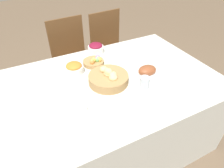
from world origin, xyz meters
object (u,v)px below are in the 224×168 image
object	(u,v)px
drinking_cup	(145,82)
dinner_plate	(130,111)
chair_far_center	(73,58)
ham_platter	(147,71)
bread_basket	(109,78)
carrot_bowl	(74,68)
fork	(108,120)
butter_dish	(75,108)
egg_basket	(94,62)
chair_far_right	(110,49)
beet_salad_bowl	(96,48)
spoon	(153,102)
knife	(150,103)

from	to	relation	value
drinking_cup	dinner_plate	bearing A→B (deg)	-143.68
chair_far_center	ham_platter	distance (m)	1.05
bread_basket	drinking_cup	size ratio (longest dim) A/B	3.37
drinking_cup	ham_platter	bearing A→B (deg)	48.71
carrot_bowl	fork	bearing A→B (deg)	-88.79
dinner_plate	butter_dish	distance (m)	0.36
ham_platter	fork	distance (m)	0.61
chair_far_center	egg_basket	distance (m)	0.68
fork	bread_basket	bearing A→B (deg)	60.67
egg_basket	fork	xyz separation A→B (m)	(-0.19, -0.65, -0.03)
chair_far_right	egg_basket	distance (m)	0.82
chair_far_right	fork	size ratio (longest dim) A/B	5.57
ham_platter	drinking_cup	size ratio (longest dim) A/B	2.64
ham_platter	bread_basket	bearing A→B (deg)	174.34
chair_far_right	dinner_plate	world-z (taller)	chair_far_right
chair_far_center	dinner_plate	world-z (taller)	chair_far_center
chair_far_center	fork	size ratio (longest dim) A/B	5.57
chair_far_center	egg_basket	xyz separation A→B (m)	(0.03, -0.62, 0.27)
carrot_bowl	drinking_cup	bearing A→B (deg)	-46.79
chair_far_center	bread_basket	distance (m)	0.96
chair_far_right	butter_dish	size ratio (longest dim) A/B	6.79
bread_basket	ham_platter	bearing A→B (deg)	-5.66
beet_salad_bowl	spoon	world-z (taller)	beet_salad_bowl
bread_basket	carrot_bowl	distance (m)	0.32
knife	beet_salad_bowl	bearing A→B (deg)	90.72
egg_basket	ham_platter	size ratio (longest dim) A/B	0.76
fork	spoon	xyz separation A→B (m)	(0.36, 0.00, 0.00)
ham_platter	drinking_cup	xyz separation A→B (m)	(-0.13, -0.15, 0.02)
ham_platter	butter_dish	distance (m)	0.69
chair_far_right	carrot_bowl	xyz separation A→B (m)	(-0.67, -0.66, 0.29)
drinking_cup	chair_far_center	bearing A→B (deg)	102.24
chair_far_center	spoon	bearing A→B (deg)	-85.53
fork	knife	world-z (taller)	same
beet_salad_bowl	fork	world-z (taller)	beet_salad_bowl
beet_salad_bowl	fork	bearing A→B (deg)	-108.81
beet_salad_bowl	knife	distance (m)	0.84
dinner_plate	drinking_cup	distance (m)	0.29
knife	drinking_cup	distance (m)	0.19
egg_basket	butter_dish	bearing A→B (deg)	-125.95
carrot_bowl	egg_basket	bearing A→B (deg)	12.56
bread_basket	dinner_plate	world-z (taller)	bread_basket
chair_far_right	chair_far_center	size ratio (longest dim) A/B	1.00
butter_dish	egg_basket	bearing A→B (deg)	54.05
egg_basket	carrot_bowl	xyz separation A→B (m)	(-0.20, -0.04, 0.02)
drinking_cup	butter_dish	xyz separation A→B (m)	(-0.55, 0.01, -0.03)
chair_far_right	butter_dish	distance (m)	1.38
chair_far_center	carrot_bowl	xyz separation A→B (m)	(-0.17, -0.66, 0.29)
bread_basket	spoon	xyz separation A→B (m)	(0.18, -0.35, -0.04)
spoon	drinking_cup	size ratio (longest dim) A/B	1.84
egg_basket	drinking_cup	bearing A→B (deg)	-66.54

